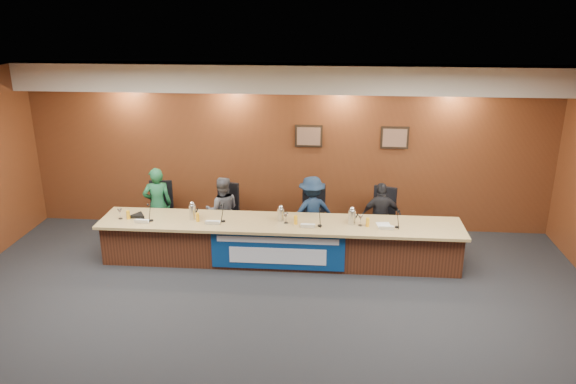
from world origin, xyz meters
name	(u,v)px	position (x,y,z in m)	size (l,w,h in m)	color
floor	(263,341)	(0.00, 0.00, 0.00)	(10.00, 10.00, 0.00)	black
ceiling	(259,101)	(0.00, 0.00, 3.20)	(10.00, 8.00, 0.04)	silver
wall_back	(288,148)	(0.00, 4.00, 1.60)	(10.00, 0.04, 3.20)	#5A2B15
soffit	(287,78)	(0.00, 3.75, 2.95)	(10.00, 0.50, 0.50)	beige
dais_body	(280,243)	(0.00, 2.40, 0.35)	(6.00, 0.80, 0.70)	#482213
dais_top	(280,223)	(0.00, 2.35, 0.72)	(6.10, 0.95, 0.05)	tan
banner	(278,251)	(0.00, 1.99, 0.38)	(2.20, 0.02, 0.65)	navy
banner_text_upper	(277,240)	(0.00, 1.97, 0.58)	(2.00, 0.01, 0.10)	silver
banner_text_lower	(278,256)	(0.00, 1.97, 0.30)	(1.60, 0.01, 0.28)	silver
wall_photo_left	(309,136)	(0.40, 3.97, 1.85)	(0.52, 0.04, 0.42)	black
wall_photo_right	(395,138)	(2.00, 3.97, 1.85)	(0.52, 0.04, 0.42)	black
panelist_a	(158,205)	(-2.33, 3.10, 0.71)	(0.52, 0.34, 1.42)	#185630
panelist_b	(223,210)	(-1.12, 3.10, 0.64)	(0.62, 0.48, 1.27)	#4D4C52
panelist_c	(312,212)	(0.51, 3.10, 0.66)	(0.85, 0.49, 1.32)	#13243B
panelist_d	(381,216)	(1.75, 3.10, 0.62)	(0.73, 0.30, 1.24)	black
office_chair_a	(160,214)	(-2.33, 3.20, 0.48)	(0.48, 0.48, 0.08)	black
office_chair_b	(224,216)	(-1.12, 3.20, 0.48)	(0.48, 0.48, 0.08)	black
office_chair_c	(312,219)	(0.51, 3.20, 0.48)	(0.48, 0.48, 0.08)	black
office_chair_d	(380,221)	(1.75, 3.20, 0.48)	(0.48, 0.48, 0.08)	black
nameplate_a	(141,221)	(-2.29, 2.08, 0.80)	(0.24, 0.06, 0.09)	white
microphone_a	(151,220)	(-2.16, 2.22, 0.76)	(0.07, 0.07, 0.02)	black
juice_glass_a	(128,215)	(-2.58, 2.27, 0.82)	(0.06, 0.06, 0.15)	#FFAF17
water_glass_a	(120,214)	(-2.72, 2.27, 0.84)	(0.08, 0.08, 0.18)	silver
nameplate_b	(212,222)	(-1.10, 2.13, 0.80)	(0.24, 0.06, 0.09)	white
microphone_b	(223,221)	(-0.95, 2.29, 0.76)	(0.07, 0.07, 0.02)	black
juice_glass_b	(198,217)	(-1.38, 2.26, 0.82)	(0.06, 0.06, 0.15)	#FFAF17
water_glass_b	(192,215)	(-1.49, 2.33, 0.84)	(0.08, 0.08, 0.18)	silver
nameplate_c	(308,226)	(0.48, 2.12, 0.80)	(0.24, 0.06, 0.09)	white
microphone_c	(320,226)	(0.68, 2.22, 0.76)	(0.07, 0.07, 0.02)	black
juice_glass_c	(296,220)	(0.27, 2.28, 0.82)	(0.06, 0.06, 0.15)	#FFAF17
water_glass_c	(286,218)	(0.11, 2.31, 0.84)	(0.08, 0.08, 0.18)	silver
nameplate_d	(387,228)	(1.76, 2.14, 0.80)	(0.24, 0.06, 0.09)	white
microphone_d	(397,227)	(1.94, 2.26, 0.76)	(0.07, 0.07, 0.02)	black
juice_glass_d	(368,222)	(1.46, 2.28, 0.82)	(0.06, 0.06, 0.15)	#FFAF17
water_glass_d	(360,221)	(1.34, 2.30, 0.84)	(0.08, 0.08, 0.18)	silver
carafe_left	(193,212)	(-1.48, 2.35, 0.88)	(0.12, 0.12, 0.26)	silver
carafe_mid	(281,215)	(0.02, 2.41, 0.86)	(0.12, 0.12, 0.22)	silver
carafe_right	(352,217)	(1.21, 2.36, 0.87)	(0.12, 0.12, 0.24)	silver
speakerphone	(138,216)	(-2.44, 2.37, 0.78)	(0.32, 0.32, 0.05)	black
paper_stack	(384,226)	(1.74, 2.32, 0.75)	(0.22, 0.30, 0.01)	white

